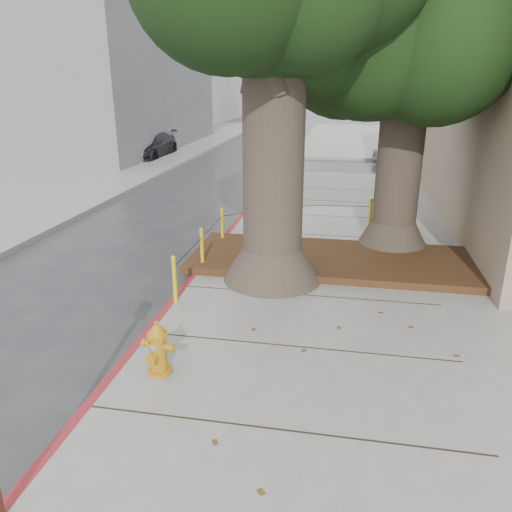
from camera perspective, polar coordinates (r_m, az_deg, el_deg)
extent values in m
plane|color=#28282B|center=(8.15, 0.99, -10.88)|extent=(140.00, 140.00, 0.00)
cube|color=slate|center=(37.45, 18.39, 12.55)|extent=(16.00, 20.00, 0.15)
cube|color=maroon|center=(10.73, -7.34, -2.74)|extent=(0.14, 26.00, 0.16)
cube|color=black|center=(11.51, 8.69, -0.40)|extent=(6.40, 2.60, 0.16)
cube|color=slate|center=(33.17, -20.09, 21.87)|extent=(12.00, 16.00, 12.00)
cube|color=silver|center=(55.10, -9.45, 23.01)|extent=(12.00, 18.00, 15.00)
cone|color=#4C3F33|center=(10.39, 1.87, -0.84)|extent=(2.04, 2.04, 0.70)
cylinder|color=#4C3F33|center=(9.86, 2.00, 10.28)|extent=(1.20, 1.20, 4.22)
sphere|color=black|center=(10.10, 9.54, 26.92)|extent=(3.00, 3.00, 3.00)
cone|color=#4C3F33|center=(12.71, 15.31, 2.34)|extent=(1.77, 1.77, 0.70)
cylinder|color=#4C3F33|center=(12.31, 16.08, 10.45)|extent=(1.04, 1.04, 3.84)
sphere|color=black|center=(12.23, 17.58, 24.89)|extent=(3.80, 3.80, 3.80)
sphere|color=black|center=(12.74, 22.45, 22.15)|extent=(3.00, 3.00, 3.00)
cylinder|color=#D5BC0B|center=(9.37, -9.28, -2.80)|extent=(0.08, 0.08, 0.90)
sphere|color=#D5BC0B|center=(9.21, -9.44, -0.21)|extent=(0.09, 0.09, 0.09)
cylinder|color=#D5BC0B|center=(10.96, -6.18, 0.74)|extent=(0.08, 0.08, 0.90)
sphere|color=#D5BC0B|center=(10.83, -6.26, 2.99)|extent=(0.09, 0.09, 0.09)
cylinder|color=#D5BC0B|center=(12.62, -3.87, 3.36)|extent=(0.08, 0.08, 0.90)
sphere|color=#D5BC0B|center=(12.50, -3.92, 5.34)|extent=(0.09, 0.09, 0.09)
cylinder|color=#D5BC0B|center=(13.77, 3.76, 4.77)|extent=(0.08, 0.08, 0.90)
sphere|color=#D5BC0B|center=(13.66, 3.80, 6.60)|extent=(0.09, 0.09, 0.09)
cylinder|color=#D5BC0B|center=(13.89, 12.93, 4.44)|extent=(0.08, 0.08, 0.90)
sphere|color=#D5BC0B|center=(13.78, 13.07, 6.24)|extent=(0.09, 0.09, 0.09)
cylinder|color=black|center=(10.07, -7.68, 0.55)|extent=(0.02, 1.80, 0.02)
cylinder|color=black|center=(11.71, -4.98, 3.40)|extent=(0.02, 1.80, 0.02)
cylinder|color=black|center=(13.09, 0.11, 5.25)|extent=(1.51, 1.51, 0.02)
cylinder|color=black|center=(13.72, 8.42, 5.71)|extent=(2.20, 0.22, 0.02)
cylinder|color=#C18013|center=(7.47, -10.93, -12.75)|extent=(0.39, 0.39, 0.06)
cylinder|color=#C18013|center=(7.32, -11.07, -10.85)|extent=(0.27, 0.27, 0.53)
cylinder|color=#C18013|center=(7.19, -11.22, -8.94)|extent=(0.36, 0.36, 0.07)
cone|color=#C18013|center=(7.14, -11.27, -8.22)|extent=(0.33, 0.33, 0.15)
cylinder|color=#C18013|center=(7.09, -11.33, -7.54)|extent=(0.07, 0.07, 0.05)
cylinder|color=#C18013|center=(7.32, -12.09, -9.75)|extent=(0.16, 0.12, 0.10)
cylinder|color=#C18013|center=(7.19, -10.18, -10.20)|extent=(0.16, 0.12, 0.10)
cylinder|color=#C18013|center=(7.23, -11.60, -11.32)|extent=(0.16, 0.17, 0.14)
cube|color=#5999D8|center=(7.16, -11.65, -10.26)|extent=(0.07, 0.02, 0.07)
imported|color=#949498|center=(26.24, 16.64, 11.05)|extent=(3.26, 1.51, 1.08)
imported|color=black|center=(28.15, -12.13, 12.26)|extent=(1.97, 4.73, 1.37)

